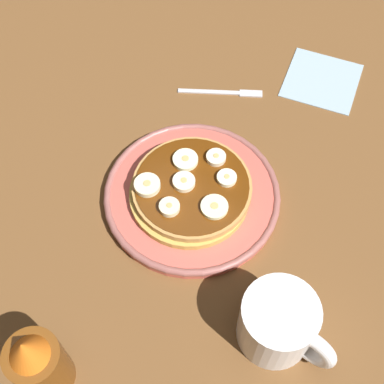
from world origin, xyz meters
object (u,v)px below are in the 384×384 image
fork (226,92)px  plate (192,195)px  coffee_mug (280,324)px  banana_slice_2 (218,159)px  banana_slice_6 (227,178)px  banana_slice_3 (214,207)px  syrup_bottle (38,364)px  banana_slice_5 (171,209)px  napkin (322,80)px  banana_slice_0 (184,182)px  banana_slice_4 (147,185)px  banana_slice_1 (185,160)px  pancake_stack (190,191)px

fork → plate: bearing=-67.0°
coffee_mug → banana_slice_2: bearing=144.1°
plate → banana_slice_6: size_ratio=9.05×
banana_slice_3 → syrup_bottle: syrup_bottle is taller
plate → banana_slice_5: banana_slice_5 is taller
plate → banana_slice_2: bearing=86.9°
banana_slice_2 → napkin: 24.61cm
banana_slice_2 → banana_slice_5: bearing=-89.9°
banana_slice_0 → napkin: bearing=83.2°
banana_slice_3 → banana_slice_4: 9.22cm
banana_slice_1 → banana_slice_6: size_ratio=1.30×
banana_slice_5 → banana_slice_0: bearing=106.8°
plate → banana_slice_2: (0.28, 5.20, 2.96)cm
banana_slice_4 → syrup_bottle: (6.19, -24.63, 1.57)cm
fork → syrup_bottle: size_ratio=0.89×
fork → banana_slice_5: bearing=-70.6°
banana_slice_2 → fork: (-7.94, 12.85, -3.62)cm
banana_slice_5 → napkin: banana_slice_5 is taller
banana_slice_0 → banana_slice_6: banana_slice_0 is taller
banana_slice_1 → coffee_mug: bearing=-26.2°
banana_slice_4 → syrup_bottle: size_ratio=0.27×
banana_slice_1 → banana_slice_2: same height
banana_slice_6 → coffee_mug: size_ratio=0.22×
banana_slice_4 → plate: bearing=41.6°
plate → banana_slice_4: size_ratio=6.93×
pancake_stack → banana_slice_1: 4.25cm
pancake_stack → banana_slice_5: (0.36, -4.21, 1.44)cm
napkin → fork: bearing=-132.2°
banana_slice_4 → fork: (-3.32, 21.91, -3.68)cm
banana_slice_1 → coffee_mug: coffee_mug is taller
napkin → syrup_bottle: (-0.81, -57.90, 5.35)cm
banana_slice_4 → fork: banana_slice_4 is taller
plate → banana_slice_3: bearing=-13.0°
banana_slice_4 → syrup_bottle: bearing=-75.9°
banana_slice_1 → plate: bearing=-38.3°
plate → banana_slice_6: banana_slice_6 is taller
banana_slice_4 → banana_slice_5: 4.71cm
plate → banana_slice_6: (3.06, 3.46, 2.93)cm
banana_slice_5 → pancake_stack: bearing=94.9°
coffee_mug → banana_slice_3: bearing=153.0°
banana_slice_2 → fork: banana_slice_2 is taller
plate → fork: (-7.67, 18.05, -0.66)cm
banana_slice_1 → banana_slice_3: same height
coffee_mug → banana_slice_0: bearing=158.2°
banana_slice_3 → pancake_stack: bearing=172.2°
syrup_bottle → banana_slice_0: bearing=95.7°
banana_slice_3 → napkin: bearing=93.3°
banana_slice_5 → coffee_mug: (19.08, -4.03, 0.15)cm
banana_slice_0 → banana_slice_6: bearing=44.8°
pancake_stack → fork: (-7.60, 18.46, -2.24)cm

